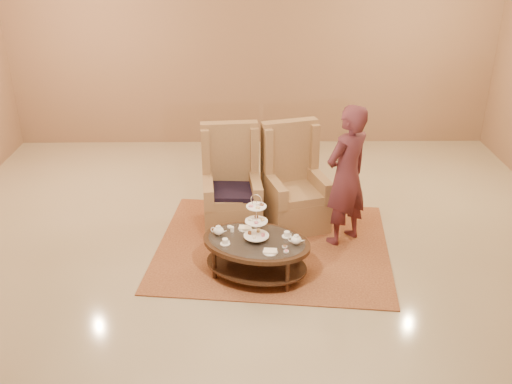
{
  "coord_description": "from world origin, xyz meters",
  "views": [
    {
      "loc": [
        -0.06,
        -5.37,
        3.52
      ],
      "look_at": [
        0.01,
        0.2,
        0.85
      ],
      "focal_mm": 40.0,
      "sensor_mm": 36.0,
      "label": 1
    }
  ],
  "objects_px": {
    "tea_table": "(256,247)",
    "armchair_right": "(293,191)",
    "person": "(346,176)",
    "armchair_left": "(231,193)"
  },
  "relations": [
    {
      "from": "tea_table",
      "to": "person",
      "type": "distance_m",
      "value": 1.37
    },
    {
      "from": "tea_table",
      "to": "armchair_right",
      "type": "distance_m",
      "value": 1.3
    },
    {
      "from": "armchair_right",
      "to": "person",
      "type": "height_order",
      "value": "person"
    },
    {
      "from": "tea_table",
      "to": "armchair_right",
      "type": "height_order",
      "value": "armchair_right"
    },
    {
      "from": "tea_table",
      "to": "armchair_right",
      "type": "relative_size",
      "value": 1.05
    },
    {
      "from": "armchair_left",
      "to": "person",
      "type": "xyz_separation_m",
      "value": [
        1.34,
        -0.42,
        0.41
      ]
    },
    {
      "from": "tea_table",
      "to": "person",
      "type": "height_order",
      "value": "person"
    },
    {
      "from": "tea_table",
      "to": "armchair_right",
      "type": "bearing_deg",
      "value": 86.78
    },
    {
      "from": "person",
      "to": "armchair_right",
      "type": "bearing_deg",
      "value": -78.57
    },
    {
      "from": "armchair_left",
      "to": "person",
      "type": "relative_size",
      "value": 0.76
    }
  ]
}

